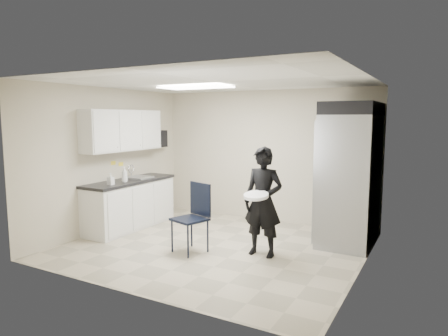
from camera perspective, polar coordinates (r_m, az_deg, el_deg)
The scene contains 21 objects.
floor at distance 6.55m, azimuth -1.33°, elevation -11.10°, with size 4.50×4.50×0.00m, color tan.
ceiling at distance 6.25m, azimuth -1.40°, elevation 12.18°, with size 4.50×4.50×0.00m, color silver.
back_wall at distance 8.05m, azimuth 5.81°, elevation 1.75°, with size 4.50×4.50×0.00m, color #BDB19C.
left_wall at distance 7.64m, azimuth -16.11°, elevation 1.22°, with size 4.00×4.00×0.00m, color #BDB19C.
right_wall at distance 5.50m, azimuth 19.35°, elevation -1.11°, with size 4.00×4.00×0.00m, color #BDB19C.
ceiling_panel at distance 6.90m, azimuth -4.09°, elevation 11.44°, with size 1.20×0.60×0.02m, color white.
lower_counter at distance 7.72m, azimuth -13.25°, elevation -5.18°, with size 0.60×1.90×0.86m, color silver.
countertop at distance 7.63m, azimuth -13.35°, elevation -1.84°, with size 0.64×1.95×0.05m, color black.
sink at distance 7.81m, azimuth -12.01°, elevation -1.72°, with size 0.42×0.40×0.14m, color gray.
faucet at distance 7.92m, azimuth -13.13°, elevation -0.53°, with size 0.02×0.02×0.24m, color silver.
upper_cabinets at distance 7.63m, azimuth -14.25°, elevation 5.23°, with size 0.35×1.80×0.75m, color silver.
towel_dispenser at distance 8.56m, azimuth -9.26°, elevation 4.16°, with size 0.22×0.30×0.35m, color black.
notice_sticker_left at distance 7.72m, azimuth -15.54°, elevation 0.70°, with size 0.00×0.12×0.07m, color yellow.
notice_sticker_right at distance 7.87m, azimuth -14.51°, elevation 0.55°, with size 0.00×0.12×0.07m, color yellow.
commercial_fridge at distance 6.85m, azimuth 17.58°, elevation -1.59°, with size 0.80×1.35×2.10m, color gray.
fridge_compressor at distance 6.78m, azimuth 17.95°, elevation 8.06°, with size 0.80×1.35×0.20m, color black.
folding_chair at distance 6.16m, azimuth -4.92°, elevation -7.33°, with size 0.46×0.46×1.03m, color black.
man_tuxedo at distance 5.97m, azimuth 5.60°, elevation -4.82°, with size 0.60×0.40×1.64m, color black.
bucket_lid at distance 5.71m, azimuth 4.62°, elevation -3.95°, with size 0.36×0.36×0.04m, color white.
soap_bottle_a at distance 7.37m, azimuth -14.03°, elevation -0.89°, with size 0.11×0.11×0.28m, color white.
soap_bottle_b at distance 7.12m, azimuth -15.89°, elevation -1.52°, with size 0.09×0.09×0.21m, color #9EA0AA.
Camera 1 is at (3.13, -5.38, 2.05)m, focal length 32.00 mm.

